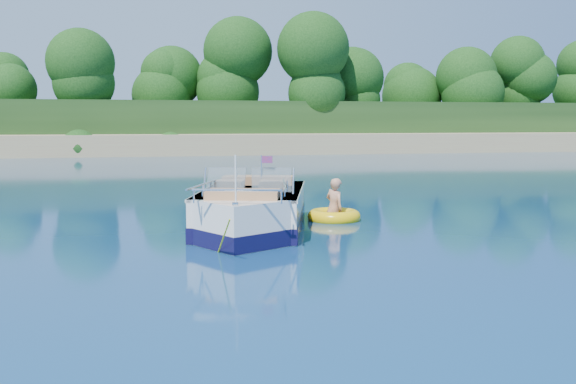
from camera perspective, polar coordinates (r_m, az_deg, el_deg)
ground at (r=11.61m, az=-4.71°, el=-5.93°), size 160.00×160.00×0.00m
shoreline at (r=75.04m, az=-11.54°, el=5.07°), size 170.00×59.00×6.00m
treeline at (r=52.37m, az=-11.07°, el=9.59°), size 150.00×7.12×8.19m
motorboat at (r=14.34m, az=-3.32°, el=-1.93°), size 3.30×6.11×2.08m
tow_tube at (r=16.05m, az=4.11°, el=-2.18°), size 1.72×1.72×0.35m
boy at (r=16.04m, az=4.03°, el=-2.51°), size 0.71×0.90×1.62m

